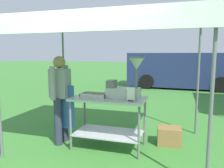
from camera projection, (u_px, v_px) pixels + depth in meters
ground_plane at (142, 95)px, 8.92m from camera, size 70.00×70.00×0.00m
stall_canopy at (110, 25)px, 3.74m from camera, size 3.24×2.24×2.21m
donut_cart at (109, 111)px, 3.85m from camera, size 1.28×0.70×0.90m
donut_tray at (95, 96)px, 3.84m from camera, size 0.46×0.27×0.07m
donut_fryer at (126, 84)px, 3.72m from camera, size 0.63×0.28×0.70m
menu_sign at (131, 95)px, 3.52m from camera, size 0.13×0.05×0.22m
vendor at (61, 95)px, 4.02m from camera, size 0.45×0.53×1.61m
supply_crate at (169, 136)px, 4.04m from camera, size 0.45×0.37×0.32m
van_navy at (183, 70)px, 10.75m from camera, size 5.21×2.26×1.69m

